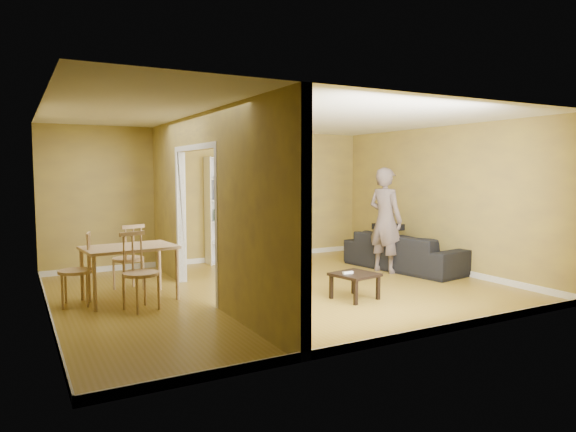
# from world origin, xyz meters

# --- Properties ---
(room_shell) EXTENTS (6.50, 6.50, 6.50)m
(room_shell) POSITION_xyz_m (0.00, 0.00, 1.30)
(room_shell) COLOR olive
(room_shell) RESTS_ON ground
(partition) EXTENTS (0.22, 5.50, 2.60)m
(partition) POSITION_xyz_m (-1.20, 0.00, 1.30)
(partition) COLOR gold
(partition) RESTS_ON ground
(wall_speaker) EXTENTS (0.10, 0.10, 0.10)m
(wall_speaker) POSITION_xyz_m (1.50, 2.69, 1.90)
(wall_speaker) COLOR black
(wall_speaker) RESTS_ON room_shell
(sofa) EXTENTS (2.43, 1.35, 0.87)m
(sofa) POSITION_xyz_m (2.70, 0.33, 0.44)
(sofa) COLOR black
(sofa) RESTS_ON ground
(person) EXTENTS (0.91, 0.78, 2.19)m
(person) POSITION_xyz_m (2.24, 0.34, 1.09)
(person) COLOR slate
(person) RESTS_ON ground
(bookshelf) EXTENTS (0.87, 0.38, 2.07)m
(bookshelf) POSITION_xyz_m (0.14, 2.61, 1.04)
(bookshelf) COLOR white
(bookshelf) RESTS_ON ground
(paper_box_teal) EXTENTS (0.41, 0.27, 0.21)m
(paper_box_teal) POSITION_xyz_m (0.10, 2.56, 0.95)
(paper_box_teal) COLOR #1D6A59
(paper_box_teal) RESTS_ON bookshelf
(paper_box_navy_b) EXTENTS (0.44, 0.29, 0.23)m
(paper_box_navy_b) POSITION_xyz_m (0.13, 2.56, 1.36)
(paper_box_navy_b) COLOR navy
(paper_box_navy_b) RESTS_ON bookshelf
(paper_box_navy_c) EXTENTS (0.45, 0.29, 0.23)m
(paper_box_navy_c) POSITION_xyz_m (0.14, 2.56, 1.59)
(paper_box_navy_c) COLOR navy
(paper_box_navy_c) RESTS_ON bookshelf
(coffee_table) EXTENTS (0.56, 0.56, 0.37)m
(coffee_table) POSITION_xyz_m (0.61, -1.02, 0.32)
(coffee_table) COLOR black
(coffee_table) RESTS_ON ground
(game_controller) EXTENTS (0.16, 0.04, 0.03)m
(game_controller) POSITION_xyz_m (0.50, -1.01, 0.39)
(game_controller) COLOR white
(game_controller) RESTS_ON coffee_table
(dining_table) EXTENTS (1.22, 0.81, 0.76)m
(dining_table) POSITION_xyz_m (-2.18, 0.44, 0.68)
(dining_table) COLOR #D8AF7F
(dining_table) RESTS_ON ground
(chair_left) EXTENTS (0.53, 0.53, 0.98)m
(chair_left) POSITION_xyz_m (-2.88, 0.50, 0.49)
(chair_left) COLOR #D0AF84
(chair_left) RESTS_ON ground
(chair_near) EXTENTS (0.59, 0.59, 1.01)m
(chair_near) POSITION_xyz_m (-2.16, -0.16, 0.51)
(chair_near) COLOR tan
(chair_near) RESTS_ON ground
(chair_far) EXTENTS (0.58, 0.58, 1.01)m
(chair_far) POSITION_xyz_m (-2.08, 1.07, 0.51)
(chair_far) COLOR tan
(chair_far) RESTS_ON ground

